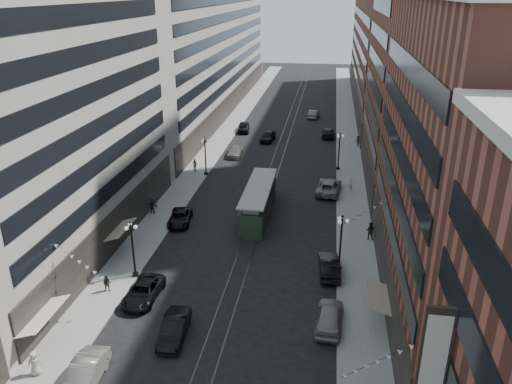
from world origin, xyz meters
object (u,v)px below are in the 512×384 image
Objects in this scene: car_5 at (174,328)px; pedestrian_6 at (195,165)px; car_7 at (180,218)px; pedestrian_8 at (350,183)px; car_4 at (329,316)px; streetcar at (258,202)px; pedestrian_9 at (358,141)px; lamppost_se_far at (341,241)px; car_14 at (314,114)px; car_13 at (268,136)px; lamppost_sw_mid at (205,155)px; car_2 at (143,292)px; car_11 at (329,187)px; pedestrian_7 at (370,231)px; pedestrian_1 at (35,363)px; car_10 at (329,266)px; lamppost_se_mid at (339,150)px; lamppost_sw_far at (133,247)px; car_8 at (235,151)px; car_9 at (244,127)px; pedestrian_5 at (152,206)px; car_1 at (84,375)px; pedestrian_2 at (107,284)px; car_12 at (328,133)px.

pedestrian_6 is (-7.93, 35.78, 0.27)m from car_5.
car_7 is 22.91m from pedestrian_8.
car_4 is at bearing -51.12° from car_7.
streetcar reaches higher than pedestrian_9.
lamppost_se_far reaches higher than car_14.
car_5 is 52.85m from car_13.
lamppost_sw_mid is 1.05× the size of car_2.
car_5 is at bearing 54.27° from pedestrian_8.
car_11 is (7.98, 8.11, -0.78)m from streetcar.
pedestrian_7 is 1.09× the size of pedestrian_9.
pedestrian_1 reaches higher than car_11.
car_11 is at bearing 9.11° from pedestrian_8.
streetcar reaches higher than car_10.
car_2 is 2.92× the size of pedestrian_8.
car_2 is 10.57m from pedestrian_1.
car_7 is at bearing 123.86° from pedestrian_6.
lamppost_se_mid is 2.85× the size of pedestrian_7.
lamppost_sw_far is 28.28m from pedestrian_6.
streetcar is 22.86m from car_5.
lamppost_sw_mid is at bearing -117.37° from pedestrian_9.
car_8 is at bearing 75.69° from lamppost_sw_mid.
car_9 is 2.63× the size of pedestrian_7.
pedestrian_1 reaches higher than pedestrian_5.
pedestrian_7 is (3.21, 6.54, -1.98)m from lamppost_se_far.
streetcar is at bearing 58.45° from lamppost_sw_far.
car_5 is at bearing -107.31° from lamppost_se_mid.
car_2 is (-16.43, -7.23, -2.36)m from lamppost_se_far.
car_7 is 4.34m from pedestrian_5.
streetcar is at bearing -128.57° from pedestrian_1.
car_4 is 28.79m from pedestrian_8.
car_8 is 2.78× the size of pedestrian_6.
lamppost_se_mid reaches higher than streetcar.
car_13 is at bearing 88.36° from pedestrian_5.
lamppost_sw_mid is at bearing 89.59° from car_1.
car_10 is 2.85× the size of pedestrian_9.
lamppost_se_mid reaches higher than car_2.
streetcar is 30.16m from pedestrian_1.
pedestrian_7 is (21.61, 10.54, -1.98)m from lamppost_sw_far.
pedestrian_1 is 1.01× the size of pedestrian_8.
car_1 is 63.93m from car_9.
car_10 is at bearing 101.06° from car_14.
car_2 is 3.48× the size of pedestrian_2.
pedestrian_5 is at bearing 78.74° from car_14.
car_9 is 31.75m from car_11.
pedestrian_6 reaches higher than pedestrian_1.
lamppost_sw_far is 13.93m from pedestrian_5.
streetcar is 21.26m from car_4.
pedestrian_8 is at bearing 40.14° from pedestrian_5.
lamppost_sw_mid is 27.97m from car_12.
pedestrian_1 reaches higher than car_9.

